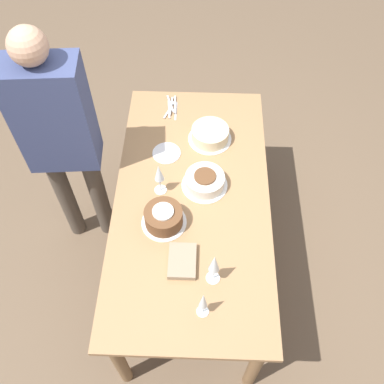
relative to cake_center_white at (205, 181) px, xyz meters
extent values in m
plane|color=brown|center=(0.09, -0.07, -0.81)|extent=(12.00, 12.00, 0.00)
cube|color=#9E754C|center=(0.09, -0.07, -0.06)|extent=(1.76, 0.88, 0.03)
cylinder|color=brown|center=(-0.72, -0.44, -0.44)|extent=(0.07, 0.07, 0.74)
cylinder|color=brown|center=(0.89, -0.44, -0.44)|extent=(0.07, 0.07, 0.74)
cylinder|color=brown|center=(-0.72, 0.30, -0.44)|extent=(0.07, 0.07, 0.74)
cylinder|color=brown|center=(0.89, 0.30, -0.44)|extent=(0.07, 0.07, 0.74)
cylinder|color=white|center=(0.00, 0.00, -0.04)|extent=(0.27, 0.27, 0.01)
cylinder|color=silver|center=(0.00, 0.00, 0.00)|extent=(0.23, 0.23, 0.08)
cylinder|color=brown|center=(0.00, 0.00, 0.05)|extent=(0.12, 0.12, 0.01)
cylinder|color=white|center=(0.26, -0.22, -0.04)|extent=(0.25, 0.25, 0.01)
cylinder|color=brown|center=(0.26, -0.22, 0.01)|extent=(0.21, 0.21, 0.10)
cylinder|color=silver|center=(0.26, -0.22, 0.07)|extent=(0.11, 0.11, 0.01)
cylinder|color=white|center=(-0.36, 0.03, -0.04)|extent=(0.27, 0.27, 0.01)
cylinder|color=beige|center=(-0.36, 0.03, 0.01)|extent=(0.23, 0.23, 0.08)
cylinder|color=silver|center=(0.75, 0.00, -0.04)|extent=(0.06, 0.06, 0.00)
cylinder|color=silver|center=(0.75, 0.00, 0.00)|extent=(0.01, 0.01, 0.08)
cone|color=silver|center=(0.75, 0.00, 0.11)|extent=(0.04, 0.04, 0.12)
cylinder|color=silver|center=(0.58, 0.05, -0.04)|extent=(0.07, 0.07, 0.00)
cylinder|color=silver|center=(0.58, 0.05, 0.02)|extent=(0.01, 0.01, 0.10)
cone|color=silver|center=(0.58, 0.05, 0.13)|extent=(0.05, 0.05, 0.13)
cylinder|color=silver|center=(0.04, -0.25, -0.04)|extent=(0.07, 0.07, 0.00)
cylinder|color=silver|center=(0.04, -0.25, 0.02)|extent=(0.01, 0.01, 0.10)
cone|color=silver|center=(0.04, -0.25, 0.12)|extent=(0.05, 0.05, 0.11)
cylinder|color=silver|center=(-0.24, -0.24, -0.04)|extent=(0.17, 0.17, 0.01)
cube|color=silver|center=(-0.61, -0.20, -0.04)|extent=(0.17, 0.01, 0.00)
cube|color=silver|center=(-0.62, -0.25, -0.04)|extent=(0.17, 0.03, 0.00)
cube|color=silver|center=(-0.61, -0.25, -0.03)|extent=(0.16, 0.07, 0.00)
cube|color=silver|center=(-0.66, -0.21, -0.03)|extent=(0.17, 0.02, 0.00)
cube|color=silver|center=(-0.64, -0.24, -0.03)|extent=(0.17, 0.02, 0.00)
cube|color=silver|center=(-0.66, -0.24, -0.02)|extent=(0.17, 0.06, 0.00)
cube|color=gray|center=(0.50, -0.11, -0.02)|extent=(0.20, 0.14, 0.03)
cylinder|color=#4C4238|center=(-0.13, -0.93, -0.40)|extent=(0.11, 0.11, 0.82)
cylinder|color=#4C4238|center=(-0.15, -0.71, -0.40)|extent=(0.11, 0.11, 0.82)
cube|color=#38426B|center=(-0.14, -0.82, 0.34)|extent=(0.25, 0.42, 0.68)
sphere|color=tan|center=(-0.14, -0.82, 0.78)|extent=(0.19, 0.19, 0.19)
camera|label=1|loc=(1.48, -0.02, 1.96)|focal=40.00mm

